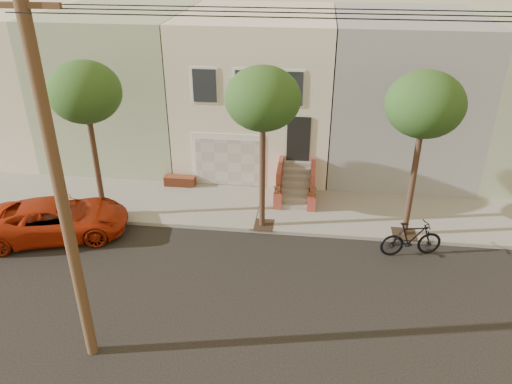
# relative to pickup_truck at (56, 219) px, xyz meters

# --- Properties ---
(ground) EXTENTS (90.00, 90.00, 0.00)m
(ground) POSITION_rel_pickup_truck_xyz_m (6.74, -2.42, -0.74)
(ground) COLOR black
(ground) RESTS_ON ground
(sidewalk) EXTENTS (40.00, 3.70, 0.15)m
(sidewalk) POSITION_rel_pickup_truck_xyz_m (6.74, 2.93, -0.66)
(sidewalk) COLOR gray
(sidewalk) RESTS_ON ground
(house_row) EXTENTS (33.10, 11.70, 7.00)m
(house_row) POSITION_rel_pickup_truck_xyz_m (6.74, 8.76, 2.91)
(house_row) COLOR beige
(house_row) RESTS_ON sidewalk
(tree_left) EXTENTS (2.70, 2.57, 6.30)m
(tree_left) POSITION_rel_pickup_truck_xyz_m (1.24, 1.48, 4.52)
(tree_left) COLOR #2D2116
(tree_left) RESTS_ON sidewalk
(tree_mid) EXTENTS (2.70, 2.57, 6.30)m
(tree_mid) POSITION_rel_pickup_truck_xyz_m (7.74, 1.48, 4.52)
(tree_mid) COLOR #2D2116
(tree_mid) RESTS_ON sidewalk
(tree_right) EXTENTS (2.70, 2.57, 6.30)m
(tree_right) POSITION_rel_pickup_truck_xyz_m (13.24, 1.48, 4.52)
(tree_right) COLOR #2D2116
(tree_right) RESTS_ON sidewalk
(pickup_truck) EXTENTS (5.79, 3.90, 1.47)m
(pickup_truck) POSITION_rel_pickup_truck_xyz_m (0.00, 0.00, 0.00)
(pickup_truck) COLOR #A6260C
(pickup_truck) RESTS_ON ground
(motorcycle) EXTENTS (2.35, 1.11, 1.36)m
(motorcycle) POSITION_rel_pickup_truck_xyz_m (13.27, 0.31, -0.06)
(motorcycle) COLOR black
(motorcycle) RESTS_ON ground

